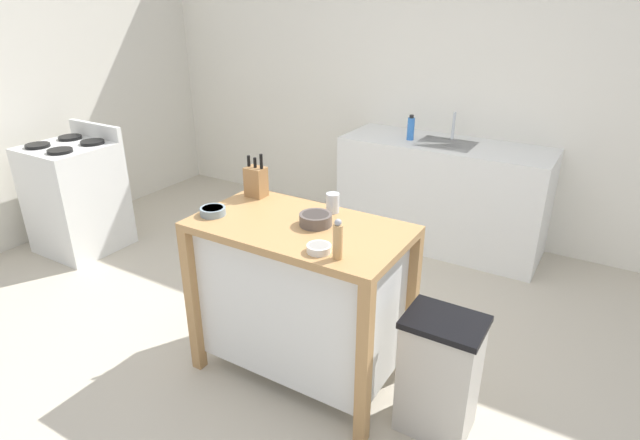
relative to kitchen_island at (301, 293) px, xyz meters
The scene contains 15 objects.
ground_plane 0.53m from the kitchen_island, 133.88° to the left, with size 6.74×6.74×0.00m, color #BCB29E.
wall_back 2.45m from the kitchen_island, 92.38° to the left, with size 5.74×0.10×2.60m, color silver.
wall_left 3.20m from the kitchen_island, 162.97° to the left, with size 0.10×2.82×2.60m, color silver.
kitchen_island is the anchor object (origin of this frame).
knife_block 0.68m from the kitchen_island, 153.98° to the left, with size 0.11×0.09×0.25m.
bowl_stoneware_deep 0.44m from the kitchen_island, 29.59° to the left, with size 0.16×0.16×0.06m.
bowl_ceramic_small 0.52m from the kitchen_island, 40.54° to the right, with size 0.11×0.11×0.03m.
bowl_ceramic_wide 0.63m from the kitchen_island, 164.32° to the right, with size 0.13×0.13×0.04m.
drinking_cup 0.51m from the kitchen_island, 74.99° to the left, with size 0.07×0.07×0.10m.
pepper_grinder 0.63m from the kitchen_island, 32.33° to the right, with size 0.04×0.04×0.19m.
trash_bin 0.81m from the kitchen_island, ahead, with size 0.36×0.28×0.63m.
sink_counter 1.97m from the kitchen_island, 86.90° to the left, with size 1.65×0.60×0.88m.
sink_faucet 2.17m from the kitchen_island, 87.11° to the left, with size 0.02×0.02×0.22m.
bottle_dish_soap 1.98m from the kitchen_island, 95.39° to the left, with size 0.06×0.06×0.20m.
stove 2.45m from the kitchen_island, behind, with size 0.60×0.60×1.00m.
Camera 1 is at (1.40, -2.07, 1.97)m, focal length 29.03 mm.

